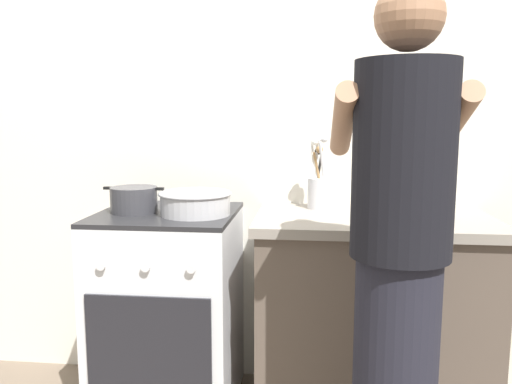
% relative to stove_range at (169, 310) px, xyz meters
% --- Properties ---
extents(back_wall, '(3.20, 0.10, 2.50)m').
position_rel_stove_range_xyz_m(back_wall, '(0.55, 0.35, 0.80)').
color(back_wall, silver).
rests_on(back_wall, ground).
extents(countertop, '(1.00, 0.60, 0.90)m').
position_rel_stove_range_xyz_m(countertop, '(0.90, 0.00, 0.00)').
color(countertop, brown).
rests_on(countertop, ground).
extents(stove_range, '(0.60, 0.62, 0.90)m').
position_rel_stove_range_xyz_m(stove_range, '(0.00, 0.00, 0.00)').
color(stove_range, silver).
rests_on(stove_range, ground).
extents(pot, '(0.27, 0.20, 0.11)m').
position_rel_stove_range_xyz_m(pot, '(-0.14, -0.02, 0.51)').
color(pot, '#38383D').
rests_on(pot, stove_range).
extents(mixing_bowl, '(0.31, 0.31, 0.10)m').
position_rel_stove_range_xyz_m(mixing_bowl, '(0.14, -0.04, 0.50)').
color(mixing_bowl, '#B7B7BC').
rests_on(mixing_bowl, stove_range).
extents(utensil_crock, '(0.10, 0.10, 0.33)m').
position_rel_stove_range_xyz_m(utensil_crock, '(0.67, 0.16, 0.55)').
color(utensil_crock, silver).
rests_on(utensil_crock, countertop).
extents(spice_bottle, '(0.04, 0.04, 0.09)m').
position_rel_stove_range_xyz_m(spice_bottle, '(0.97, 0.02, 0.49)').
color(spice_bottle, silver).
rests_on(spice_bottle, countertop).
extents(oil_bottle, '(0.06, 0.06, 0.23)m').
position_rel_stove_range_xyz_m(oil_bottle, '(1.10, -0.05, 0.55)').
color(oil_bottle, gold).
rests_on(oil_bottle, countertop).
extents(person, '(0.41, 0.50, 1.70)m').
position_rel_stove_range_xyz_m(person, '(0.90, -0.63, 0.41)').
color(person, black).
rests_on(person, ground).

